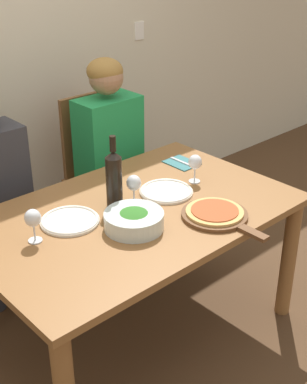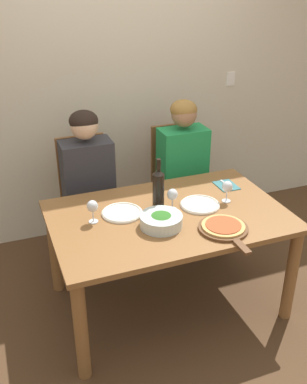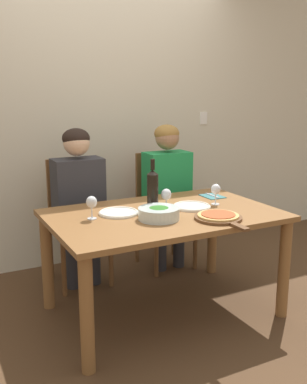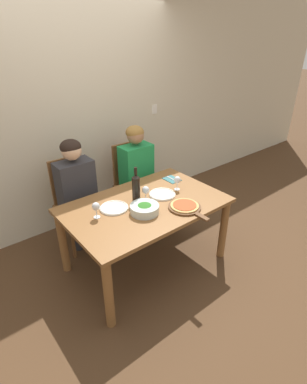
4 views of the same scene
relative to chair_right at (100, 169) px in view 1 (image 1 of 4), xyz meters
name	(u,v)px [view 1 (image 1 of 4)]	position (x,y,z in m)	size (l,w,h in m)	color
ground_plane	(136,330)	(-0.42, -0.82, -0.53)	(40.00, 40.00, 0.00)	#4C331E
dining_table	(134,230)	(-0.42, -0.82, 0.09)	(1.52, 0.97, 0.72)	brown
chair_right	(100,169)	(0.00, 0.00, 0.00)	(0.42, 0.42, 0.99)	brown
person_man	(110,141)	(0.00, -0.12, 0.22)	(0.47, 0.51, 1.25)	#28282D
wine_bottle	(114,178)	(-0.46, -0.73, 0.34)	(0.08, 0.08, 0.35)	black
broccoli_bowl	(134,220)	(-0.53, -0.95, 0.23)	(0.26, 0.26, 0.08)	silver
dinner_plate_left	(70,220)	(-0.71, -0.71, 0.20)	(0.27, 0.27, 0.02)	silver
dinner_plate_right	(166,191)	(-0.19, -0.79, 0.20)	(0.27, 0.27, 0.02)	silver
pizza_on_board	(216,214)	(-0.19, -1.12, 0.21)	(0.31, 0.45, 0.04)	brown
wine_glass_left	(33,220)	(-0.90, -0.75, 0.30)	(0.07, 0.07, 0.15)	silver
wine_glass_right	(195,163)	(0.01, -0.80, 0.30)	(0.07, 0.07, 0.15)	silver
wine_glass_centre	(134,184)	(-0.38, -0.78, 0.30)	(0.07, 0.07, 0.15)	silver
fork_on_napkin	(182,163)	(0.13, -0.59, 0.19)	(0.14, 0.18, 0.01)	#387075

